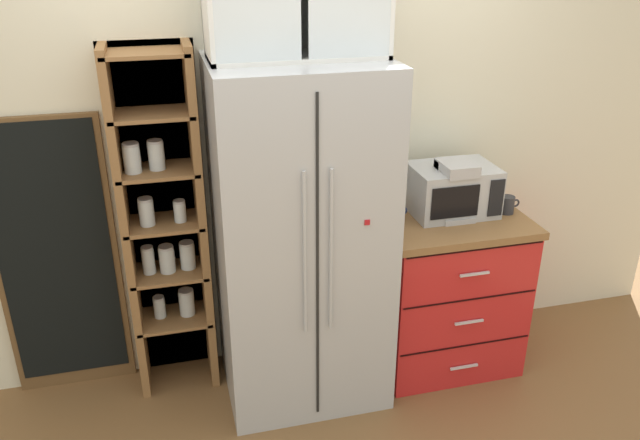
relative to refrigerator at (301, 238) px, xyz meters
The scene contains 12 objects.
ground_plane 0.88m from the refrigerator, 90.00° to the right, with size 10.48×10.48×0.00m, color brown.
wall_back_cream 0.55m from the refrigerator, 90.00° to the left, with size 4.80×0.10×2.55m, color silver.
refrigerator is the anchor object (origin of this frame).
pantry_shelf_column 0.71m from the refrigerator, 158.49° to the left, with size 0.45×0.31×1.83m.
counter_cabinet 0.94m from the refrigerator, ahead, with size 0.79×0.64×0.90m.
microwave 0.87m from the refrigerator, ahead, with size 0.44×0.33×0.26m.
coffee_maker 0.85m from the refrigerator, ahead, with size 0.17×0.20×0.31m.
mug_navy 0.52m from the refrigerator, ahead, with size 0.12×0.08×0.08m.
mug_charcoal 1.14m from the refrigerator, ahead, with size 0.11×0.08×0.09m.
bottle_green 0.85m from the refrigerator, ahead, with size 0.07×0.07×0.26m.
bottle_clear 0.85m from the refrigerator, ahead, with size 0.06×0.06×0.28m.
chalkboard_menu 1.25m from the refrigerator, 165.27° to the left, with size 0.60×0.04×1.51m.
Camera 1 is at (-0.62, -2.79, 2.29)m, focal length 35.92 mm.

